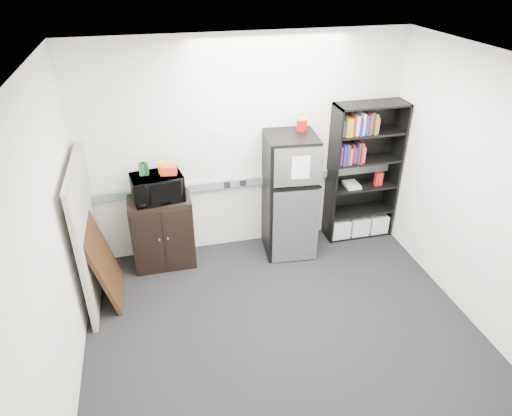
# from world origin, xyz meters

# --- Properties ---
(floor) EXTENTS (4.00, 4.00, 0.00)m
(floor) POSITION_xyz_m (0.00, 0.00, 0.00)
(floor) COLOR black
(floor) RESTS_ON ground
(wall_back) EXTENTS (4.00, 0.02, 2.70)m
(wall_back) POSITION_xyz_m (0.00, 1.75, 1.35)
(wall_back) COLOR white
(wall_back) RESTS_ON floor
(wall_right) EXTENTS (0.02, 3.50, 2.70)m
(wall_right) POSITION_xyz_m (2.00, 0.00, 1.35)
(wall_right) COLOR white
(wall_right) RESTS_ON floor
(wall_left) EXTENTS (0.02, 3.50, 2.70)m
(wall_left) POSITION_xyz_m (-2.00, 0.00, 1.35)
(wall_left) COLOR white
(wall_left) RESTS_ON floor
(ceiling) EXTENTS (4.00, 3.50, 0.02)m
(ceiling) POSITION_xyz_m (0.00, 0.00, 2.70)
(ceiling) COLOR white
(ceiling) RESTS_ON wall_back
(electrical_raceway) EXTENTS (3.92, 0.05, 0.10)m
(electrical_raceway) POSITION_xyz_m (0.00, 1.72, 0.90)
(electrical_raceway) COLOR gray
(electrical_raceway) RESTS_ON wall_back
(wall_note) EXTENTS (0.14, 0.00, 0.10)m
(wall_note) POSITION_xyz_m (-0.35, 1.74, 1.55)
(wall_note) COLOR white
(wall_note) RESTS_ON wall_back
(bookshelf) EXTENTS (0.90, 0.34, 1.85)m
(bookshelf) POSITION_xyz_m (1.53, 1.57, 0.91)
(bookshelf) COLOR black
(bookshelf) RESTS_ON floor
(cubicle_partition) EXTENTS (0.06, 1.30, 1.62)m
(cubicle_partition) POSITION_xyz_m (-1.90, 1.08, 0.81)
(cubicle_partition) COLOR gray
(cubicle_partition) RESTS_ON floor
(cabinet) EXTENTS (0.73, 0.49, 0.92)m
(cabinet) POSITION_xyz_m (-1.10, 1.50, 0.46)
(cabinet) COLOR black
(cabinet) RESTS_ON floor
(microwave) EXTENTS (0.62, 0.47, 0.31)m
(microwave) POSITION_xyz_m (-1.10, 1.48, 1.07)
(microwave) COLOR black
(microwave) RESTS_ON cabinet
(snack_box_a) EXTENTS (0.07, 0.05, 0.15)m
(snack_box_a) POSITION_xyz_m (-1.25, 1.52, 1.30)
(snack_box_a) COLOR #18552E
(snack_box_a) RESTS_ON microwave
(snack_box_b) EXTENTS (0.08, 0.07, 0.15)m
(snack_box_b) POSITION_xyz_m (-1.21, 1.52, 1.30)
(snack_box_b) COLOR #0D3C14
(snack_box_b) RESTS_ON microwave
(snack_box_c) EXTENTS (0.07, 0.05, 0.14)m
(snack_box_c) POSITION_xyz_m (-1.03, 1.52, 1.30)
(snack_box_c) COLOR gold
(snack_box_c) RESTS_ON microwave
(snack_bag) EXTENTS (0.19, 0.13, 0.10)m
(snack_bag) POSITION_xyz_m (-0.95, 1.47, 1.28)
(snack_bag) COLOR red
(snack_bag) RESTS_ON microwave
(refrigerator) EXTENTS (0.65, 0.67, 1.59)m
(refrigerator) POSITION_xyz_m (0.48, 1.42, 0.79)
(refrigerator) COLOR black
(refrigerator) RESTS_ON floor
(coffee_can) EXTENTS (0.13, 0.13, 0.17)m
(coffee_can) POSITION_xyz_m (0.64, 1.55, 1.68)
(coffee_can) COLOR #B01008
(coffee_can) RESTS_ON refrigerator
(framed_poster) EXTENTS (0.28, 0.75, 0.95)m
(framed_poster) POSITION_xyz_m (-1.77, 1.00, 0.48)
(framed_poster) COLOR black
(framed_poster) RESTS_ON floor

